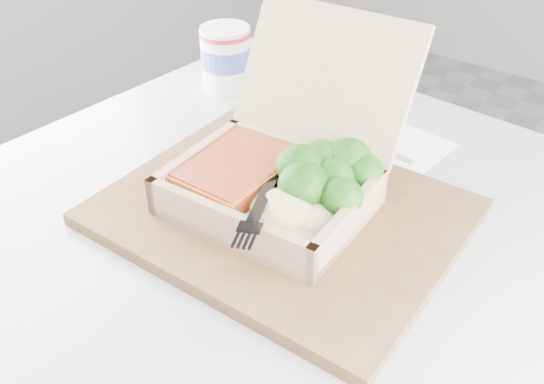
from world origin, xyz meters
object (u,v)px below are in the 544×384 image
Objects in this scene: cafe_table at (277,350)px; paper_cup at (226,56)px; serving_tray at (282,212)px; takeout_container at (288,157)px.

paper_cup reaches higher than cafe_table.
cafe_table is at bearing -62.46° from serving_tray.
paper_cup is (-0.25, 0.21, 0.04)m from serving_tray.
paper_cup reaches higher than serving_tray.
paper_cup is (-0.24, 0.18, -0.01)m from takeout_container.
serving_tray is at bearing -68.77° from takeout_container.
cafe_table is 0.19m from serving_tray.
paper_cup is at bearing 139.54° from takeout_container.
serving_tray is 1.48× the size of takeout_container.
cafe_table is 3.37× the size of takeout_container.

